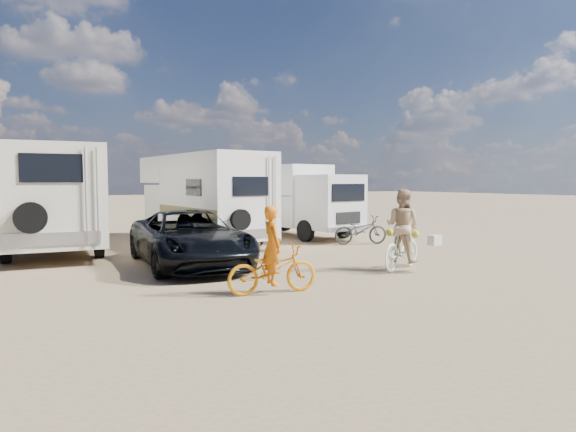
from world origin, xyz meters
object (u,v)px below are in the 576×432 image
rv_left (53,200)px  rider_man (272,254)px  rider_woman (402,233)px  crate (253,245)px  bike_man (272,269)px  bike_woman (402,247)px  rv_main (203,199)px  bike_parked (361,230)px  box_truck (294,201)px  cooler (216,252)px  dark_suv (189,238)px

rv_left → rider_man: 9.72m
rider_woman → crate: 5.31m
rider_woman → crate: rider_woman is taller
bike_man → bike_woman: bearing=-70.8°
rider_woman → rider_man: bearing=78.6°
rv_main → bike_parked: 5.75m
rider_man → rider_woman: size_ratio=0.85×
bike_woman → box_truck: bearing=-33.7°
rv_left → bike_parked: bearing=-17.1°
box_truck → cooler: (-5.23, -4.23, -1.20)m
rv_left → bike_parked: (9.43, -4.03, -1.11)m
rv_left → dark_suv: size_ratio=1.53×
rider_man → crate: bearing=-14.1°
rider_woman → bike_parked: bearing=-48.5°
rv_left → bike_woman: rv_left is taller
bike_parked → crate: bearing=99.4°
rv_main → bike_woman: rv_main is taller
dark_suv → rider_man: 3.99m
rv_left → box_truck: (8.92, -0.41, -0.18)m
rv_left → bike_woman: size_ratio=4.33×
rv_left → cooler: 6.09m
bike_woman → rv_main: bearing=-5.0°
cooler → crate: bearing=14.1°
bike_man → cooler: size_ratio=3.13×
rv_main → rider_woman: 8.14m
bike_woman → rider_man: rider_man is taller
rider_woman → rv_left: bearing=18.8°
box_truck → crate: 4.83m
box_truck → rider_man: size_ratio=3.98×
bike_man → rider_woman: size_ratio=1.00×
bike_woman → cooler: size_ratio=3.15×
rider_man → bike_parked: (6.47, 5.18, -0.28)m
box_truck → dark_suv: box_truck is taller
rv_main → crate: size_ratio=15.16×
bike_man → bike_parked: bike_parked is taller
rv_main → cooler: size_ratio=11.72×
rv_left → crate: 6.63m
box_truck → rider_man: (-5.95, -8.80, -0.65)m
box_truck → rider_woman: (-1.78, -8.08, -0.51)m
cooler → bike_woman: bearing=-67.0°
bike_woman → rider_man: (-4.17, -0.72, 0.23)m
bike_woman → rider_man: 4.24m
rider_man → bike_parked: rider_man is taller
bike_woman → bike_man: bearing=78.6°
bike_parked → dark_suv: bearing=116.9°
dark_suv → bike_parked: dark_suv is taller
crate → rv_main: bearing=101.5°
rv_main → dark_suv: (-2.17, -4.53, -0.85)m
bike_woman → rider_woman: size_ratio=1.00×
rv_left → cooler: rv_left is taller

